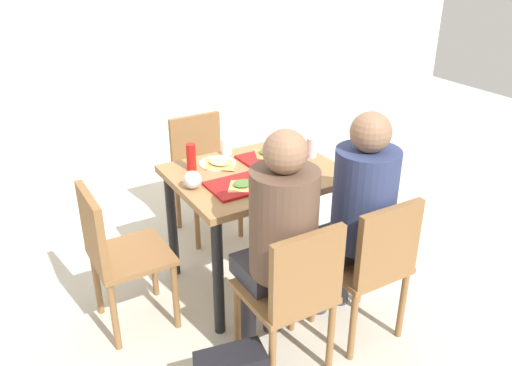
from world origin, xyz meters
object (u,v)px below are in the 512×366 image
(tray_red_far, at_px, (270,158))
(paper_plate_near_edge, at_px, (297,179))
(chair_far_side, at_px, (202,166))
(plastic_cup_b, at_px, (291,183))
(condiment_bottle, at_px, (191,157))
(plastic_cup_a, at_px, (226,146))
(person_in_brown_jacket, at_px, (358,207))
(pizza_slice_a, at_px, (243,184))
(pizza_slice_c, at_px, (219,163))
(chair_near_left, at_px, (294,290))
(soda_can, at_px, (312,147))
(chair_left_end, at_px, (115,250))
(foil_bundle, at_px, (192,180))
(paper_plate_center, at_px, (218,163))
(tray_red_near, at_px, (242,185))
(pizza_slice_b, at_px, (269,153))
(person_in_red, at_px, (279,232))
(chair_near_right, at_px, (372,261))
(main_table, at_px, (256,190))

(tray_red_far, height_order, paper_plate_near_edge, tray_red_far)
(chair_far_side, xyz_separation_m, plastic_cup_b, (0.02, -1.09, 0.31))
(chair_far_side, bearing_deg, paper_plate_near_edge, -81.59)
(condiment_bottle, bearing_deg, plastic_cup_a, 21.66)
(person_in_brown_jacket, relative_size, pizza_slice_a, 6.62)
(tray_red_far, xyz_separation_m, pizza_slice_c, (-0.32, 0.07, 0.01))
(chair_near_left, bearing_deg, soda_can, 50.42)
(chair_left_end, xyz_separation_m, pizza_slice_c, (0.72, 0.18, 0.27))
(pizza_slice_a, height_order, foil_bundle, foil_bundle)
(chair_far_side, relative_size, condiment_bottle, 5.32)
(paper_plate_center, bearing_deg, tray_red_near, -94.00)
(paper_plate_near_edge, bearing_deg, pizza_slice_b, 85.19)
(tray_red_near, xyz_separation_m, foil_bundle, (-0.24, 0.11, 0.04))
(pizza_slice_a, bearing_deg, person_in_red, -98.08)
(plastic_cup_a, xyz_separation_m, foil_bundle, (-0.38, -0.34, 0.00))
(foil_bundle, bearing_deg, pizza_slice_a, -31.24)
(plastic_cup_a, bearing_deg, person_in_red, -102.82)
(chair_far_side, distance_m, person_in_red, 1.43)
(pizza_slice_b, height_order, foil_bundle, foil_bundle)
(chair_near_right, bearing_deg, person_in_brown_jacket, 90.00)
(chair_left_end, height_order, paper_plate_center, chair_left_end)
(chair_far_side, distance_m, foil_bundle, 0.94)
(tray_red_far, xyz_separation_m, pizza_slice_b, (0.01, 0.03, 0.02))
(chair_far_side, distance_m, pizza_slice_a, 0.98)
(chair_left_end, distance_m, tray_red_far, 1.07)
(person_in_red, relative_size, foil_bundle, 12.61)
(chair_near_left, relative_size, person_in_brown_jacket, 0.67)
(chair_near_right, relative_size, chair_left_end, 1.00)
(condiment_bottle, bearing_deg, paper_plate_near_edge, -42.60)
(chair_near_right, relative_size, pizza_slice_a, 4.46)
(plastic_cup_a, distance_m, soda_can, 0.53)
(chair_near_right, xyz_separation_m, plastic_cup_a, (-0.26, 1.09, 0.31))
(chair_near_left, height_order, chair_near_right, same)
(person_in_red, distance_m, tray_red_near, 0.50)
(pizza_slice_b, bearing_deg, person_in_brown_jacket, -85.08)
(main_table, relative_size, tray_red_far, 2.67)
(person_in_red, bearing_deg, chair_near_right, -16.27)
(plastic_cup_a, bearing_deg, tray_red_near, -107.47)
(person_in_brown_jacket, relative_size, pizza_slice_b, 5.93)
(tray_red_near, height_order, condiment_bottle, condiment_bottle)
(person_in_red, bearing_deg, main_table, 68.99)
(chair_left_end, height_order, plastic_cup_a, plastic_cup_a)
(tray_red_far, xyz_separation_m, foil_bundle, (-0.58, -0.13, 0.04))
(chair_left_end, relative_size, pizza_slice_a, 4.46)
(chair_near_left, bearing_deg, chair_left_end, 129.19)
(person_in_brown_jacket, relative_size, foil_bundle, 12.61)
(soda_can, bearing_deg, paper_plate_center, 160.95)
(chair_near_right, bearing_deg, chair_near_left, 180.00)
(person_in_red, xyz_separation_m, pizza_slice_c, (0.09, 0.81, 0.03))
(plastic_cup_a, relative_size, soda_can, 0.82)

